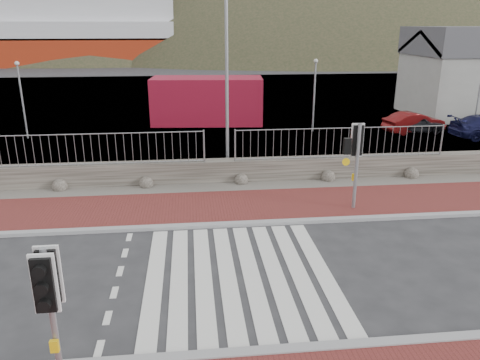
{
  "coord_description": "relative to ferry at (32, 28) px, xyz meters",
  "views": [
    {
      "loc": [
        -1.1,
        -10.29,
        5.98
      ],
      "look_at": [
        0.34,
        3.0,
        1.5
      ],
      "focal_mm": 35.0,
      "sensor_mm": 36.0,
      "label": 1
    }
  ],
  "objects": [
    {
      "name": "kerb_far",
      "position": [
        24.65,
        -64.9,
        -5.31
      ],
      "size": [
        40.0,
        0.25,
        0.12
      ],
      "primitive_type": "cube",
      "color": "gray",
      "rests_on": "ground"
    },
    {
      "name": "ferry",
      "position": [
        0.0,
        0.0,
        0.0
      ],
      "size": [
        50.0,
        16.0,
        20.0
      ],
      "color": "maroon",
      "rests_on": "ground"
    },
    {
      "name": "traffic_signal_far",
      "position": [
        28.91,
        -63.99,
        -3.22
      ],
      "size": [
        0.7,
        0.25,
        2.96
      ],
      "rotation": [
        0.0,
        0.0,
        3.14
      ],
      "color": "gray",
      "rests_on": "ground"
    },
    {
      "name": "ground",
      "position": [
        24.65,
        -67.9,
        -5.36
      ],
      "size": [
        220.0,
        220.0,
        0.0
      ],
      "primitive_type": "plane",
      "color": "#28282B",
      "rests_on": "ground"
    },
    {
      "name": "hills_backdrop",
      "position": [
        31.4,
        20.0,
        -28.42
      ],
      "size": [
        254.0,
        90.0,
        100.0
      ],
      "color": "#2A311D",
      "rests_on": "ground"
    },
    {
      "name": "shipping_container",
      "position": [
        24.67,
        -48.88,
        -3.94
      ],
      "size": [
        7.02,
        3.42,
        2.83
      ],
      "primitive_type": "cube",
      "rotation": [
        0.0,
        0.0,
        -0.09
      ],
      "color": "maroon",
      "rests_on": "ground"
    },
    {
      "name": "quay",
      "position": [
        24.65,
        -40.0,
        -5.36
      ],
      "size": [
        120.0,
        40.0,
        0.5
      ],
      "primitive_type": "cube",
      "color": "#4C4C4F",
      "rests_on": "ground"
    },
    {
      "name": "railing",
      "position": [
        24.65,
        -60.75,
        -3.54
      ],
      "size": [
        18.07,
        0.07,
        1.22
      ],
      "color": "gray",
      "rests_on": "stone_wall"
    },
    {
      "name": "zebra_crossing",
      "position": [
        24.65,
        -67.9,
        -5.36
      ],
      "size": [
        4.62,
        5.6,
        0.01
      ],
      "color": "silver",
      "rests_on": "ground"
    },
    {
      "name": "traffic_signal_near",
      "position": [
        21.24,
        -71.47,
        -3.4
      ],
      "size": [
        0.39,
        0.23,
        2.72
      ],
      "rotation": [
        0.0,
        0.0,
        0.0
      ],
      "color": "gray",
      "rests_on": "ground"
    },
    {
      "name": "sidewalk_far",
      "position": [
        24.65,
        -63.4,
        -5.32
      ],
      "size": [
        40.0,
        3.0,
        0.08
      ],
      "primitive_type": "cube",
      "color": "maroon",
      "rests_on": "ground"
    },
    {
      "name": "stone_wall",
      "position": [
        24.65,
        -60.6,
        -4.91
      ],
      "size": [
        40.0,
        0.6,
        0.9
      ],
      "primitive_type": "cube",
      "color": "#403B34",
      "rests_on": "ground"
    },
    {
      "name": "kerb_near",
      "position": [
        24.65,
        -70.9,
        -5.31
      ],
      "size": [
        40.0,
        0.25,
        0.12
      ],
      "primitive_type": "cube",
      "color": "gray",
      "rests_on": "ground"
    },
    {
      "name": "water",
      "position": [
        24.65,
        -5.0,
        -5.36
      ],
      "size": [
        220.0,
        50.0,
        0.05
      ],
      "primitive_type": "cube",
      "color": "#3F4C54",
      "rests_on": "ground"
    },
    {
      "name": "car_a",
      "position": [
        36.37,
        -53.0,
        -4.8
      ],
      "size": [
        3.29,
        1.33,
        1.12
      ],
      "primitive_type": "imported",
      "rotation": [
        0.0,
        0.0,
        1.57
      ],
      "color": "black",
      "rests_on": "ground"
    },
    {
      "name": "gravel_strip",
      "position": [
        24.65,
        -61.4,
        -5.33
      ],
      "size": [
        40.0,
        1.5,
        0.06
      ],
      "primitive_type": "cube",
      "color": "#59544C",
      "rests_on": "ground"
    },
    {
      "name": "car_b",
      "position": [
        36.36,
        -52.88,
        -4.78
      ],
      "size": [
        3.73,
        1.93,
        1.17
      ],
      "primitive_type": "imported",
      "rotation": [
        0.0,
        0.0,
        1.78
      ],
      "color": "#5A0C0D",
      "rests_on": "ground"
    },
    {
      "name": "streetlight",
      "position": [
        25.15,
        -59.76,
        -1.07
      ],
      "size": [
        1.56,
        0.67,
        7.62
      ],
      "rotation": [
        0.0,
        0.0,
        0.33
      ],
      "color": "gray",
      "rests_on": "ground"
    }
  ]
}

